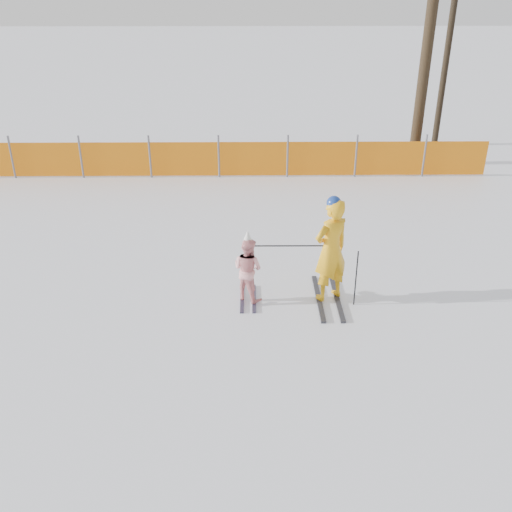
{
  "coord_description": "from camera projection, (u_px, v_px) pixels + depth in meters",
  "views": [
    {
      "loc": [
        -0.1,
        -8.37,
        5.44
      ],
      "look_at": [
        0.0,
        0.5,
        1.0
      ],
      "focal_mm": 40.0,
      "sensor_mm": 36.0,
      "label": 1
    }
  ],
  "objects": [
    {
      "name": "tree_trunks",
      "position": [
        431.0,
        65.0,
        17.23
      ],
      "size": [
        1.6,
        2.46,
        5.99
      ],
      "color": "black",
      "rests_on": "ground"
    },
    {
      "name": "ground",
      "position": [
        256.0,
        320.0,
        9.92
      ],
      "size": [
        120.0,
        120.0,
        0.0
      ],
      "primitive_type": "plane",
      "color": "white",
      "rests_on": "ground"
    },
    {
      "name": "adult",
      "position": [
        331.0,
        250.0,
        10.11
      ],
      "size": [
        0.85,
        1.65,
        2.03
      ],
      "color": "black",
      "rests_on": "ground"
    },
    {
      "name": "ski_poles",
      "position": [
        321.0,
        261.0,
        10.11
      ],
      "size": [
        1.81,
        0.23,
        1.11
      ],
      "color": "black",
      "rests_on": "ground"
    },
    {
      "name": "child",
      "position": [
        248.0,
        269.0,
        10.27
      ],
      "size": [
        0.74,
        0.99,
        1.4
      ],
      "color": "black",
      "rests_on": "ground"
    },
    {
      "name": "safety_fence",
      "position": [
        179.0,
        159.0,
        16.58
      ],
      "size": [
        17.86,
        0.06,
        1.25
      ],
      "color": "#595960",
      "rests_on": "ground"
    }
  ]
}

